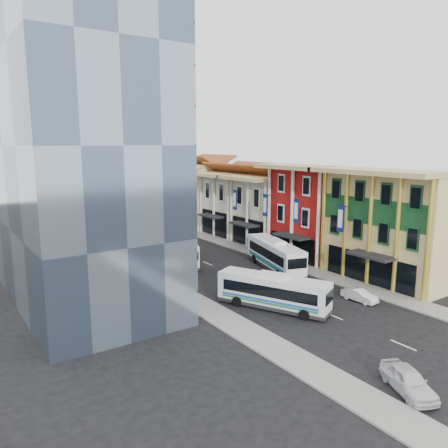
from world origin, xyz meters
TOP-DOWN VIEW (x-y plane):
  - ground at (0.00, 0.00)m, footprint 200.00×200.00m
  - sidewalk_right at (8.50, 22.00)m, footprint 3.00×90.00m
  - sidewalk_left at (-8.50, 22.00)m, footprint 3.00×90.00m
  - shophouse_tan at (14.00, 5.00)m, footprint 8.00×14.00m
  - shophouse_red at (14.00, 17.00)m, footprint 8.00×10.00m
  - shophouse_cream_near at (14.00, 26.50)m, footprint 8.00×9.00m
  - shophouse_cream_mid at (14.00, 35.50)m, footprint 8.00×9.00m
  - shophouse_cream_far at (14.00, 46.00)m, footprint 8.00×12.00m
  - office_tower at (-17.00, 19.00)m, footprint 12.00×26.00m
  - office_block_far at (-16.00, 42.00)m, footprint 10.00×18.00m
  - bus_left_near at (-3.23, 5.44)m, footprint 6.87×10.64m
  - bus_left_far at (-2.00, 24.55)m, footprint 6.34×10.85m
  - bus_right at (5.50, 15.25)m, footprint 5.81×11.88m
  - sedan_left at (-5.50, -9.93)m, footprint 3.53×4.84m
  - sedan_right at (4.97, 2.11)m, footprint 1.55×3.69m

SIDE VIEW (x-z plane):
  - ground at x=0.00m, z-range 0.00..0.00m
  - sidewalk_right at x=8.50m, z-range 0.00..0.15m
  - sidewalk_left at x=-8.50m, z-range 0.00..0.15m
  - sedan_right at x=4.97m, z-range 0.00..1.19m
  - sedan_left at x=-5.50m, z-range 0.00..1.53m
  - bus_left_near at x=-3.23m, z-range 0.00..3.40m
  - bus_left_far at x=-2.00m, z-range 0.00..3.43m
  - bus_right at x=5.50m, z-range 0.00..3.71m
  - shophouse_cream_near at x=14.00m, z-range 0.00..10.00m
  - shophouse_cream_mid at x=14.00m, z-range 0.00..10.00m
  - shophouse_cream_far at x=14.00m, z-range 0.00..11.00m
  - shophouse_tan at x=14.00m, z-range 0.00..12.00m
  - shophouse_red at x=14.00m, z-range 0.00..12.00m
  - office_block_far at x=-16.00m, z-range 0.00..14.00m
  - office_tower at x=-17.00m, z-range 0.00..30.00m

